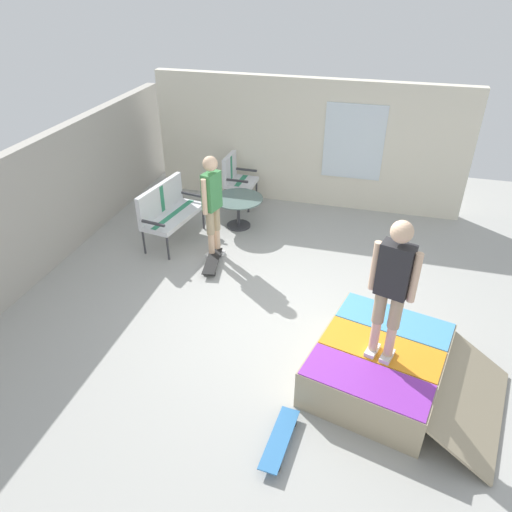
{
  "coord_description": "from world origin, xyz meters",
  "views": [
    {
      "loc": [
        -5.08,
        -0.92,
        4.21
      ],
      "look_at": [
        0.37,
        0.57,
        0.7
      ],
      "focal_mm": 33.44,
      "sensor_mm": 36.0,
      "label": 1
    }
  ],
  "objects_px": {
    "patio_chair_near_house": "(236,176)",
    "skateboard_spare": "(280,439)",
    "skate_ramp": "(381,365)",
    "patio_bench": "(167,208)",
    "patio_table": "(238,206)",
    "person_skater": "(393,283)",
    "person_watching": "(212,200)",
    "skateboard_by_bench": "(212,261)"
  },
  "relations": [
    {
      "from": "skateboard_by_bench",
      "to": "skateboard_spare",
      "type": "distance_m",
      "value": 3.49
    },
    {
      "from": "patio_table",
      "to": "skateboard_by_bench",
      "type": "relative_size",
      "value": 1.09
    },
    {
      "from": "skate_ramp",
      "to": "patio_bench",
      "type": "height_order",
      "value": "patio_bench"
    },
    {
      "from": "person_skater",
      "to": "patio_chair_near_house",
      "type": "bearing_deg",
      "value": 35.04
    },
    {
      "from": "skateboard_by_bench",
      "to": "patio_bench",
      "type": "bearing_deg",
      "value": 58.58
    },
    {
      "from": "patio_chair_near_house",
      "to": "skateboard_spare",
      "type": "height_order",
      "value": "patio_chair_near_house"
    },
    {
      "from": "patio_table",
      "to": "person_skater",
      "type": "bearing_deg",
      "value": -141.65
    },
    {
      "from": "skateboard_spare",
      "to": "person_skater",
      "type": "bearing_deg",
      "value": -40.47
    },
    {
      "from": "person_watching",
      "to": "person_skater",
      "type": "xyz_separation_m",
      "value": [
        -2.27,
        -2.75,
        0.46
      ]
    },
    {
      "from": "skate_ramp",
      "to": "patio_bench",
      "type": "distance_m",
      "value": 4.49
    },
    {
      "from": "person_skater",
      "to": "patio_table",
      "type": "bearing_deg",
      "value": 38.35
    },
    {
      "from": "patio_bench",
      "to": "person_skater",
      "type": "relative_size",
      "value": 0.8
    },
    {
      "from": "person_watching",
      "to": "skateboard_by_bench",
      "type": "bearing_deg",
      "value": -167.31
    },
    {
      "from": "patio_bench",
      "to": "person_watching",
      "type": "bearing_deg",
      "value": -108.01
    },
    {
      "from": "person_watching",
      "to": "patio_bench",
      "type": "bearing_deg",
      "value": 71.99
    },
    {
      "from": "patio_bench",
      "to": "person_watching",
      "type": "xyz_separation_m",
      "value": [
        -0.31,
        -0.94,
        0.4
      ]
    },
    {
      "from": "skate_ramp",
      "to": "patio_bench",
      "type": "relative_size",
      "value": 1.8
    },
    {
      "from": "patio_chair_near_house",
      "to": "skate_ramp",
      "type": "bearing_deg",
      "value": -143.73
    },
    {
      "from": "skateboard_by_bench",
      "to": "skate_ramp",
      "type": "bearing_deg",
      "value": -124.04
    },
    {
      "from": "patio_chair_near_house",
      "to": "person_watching",
      "type": "relative_size",
      "value": 0.59
    },
    {
      "from": "skate_ramp",
      "to": "person_skater",
      "type": "xyz_separation_m",
      "value": [
        -0.12,
        0.05,
        1.22
      ]
    },
    {
      "from": "skateboard_spare",
      "to": "person_watching",
      "type": "bearing_deg",
      "value": 29.43
    },
    {
      "from": "skateboard_spare",
      "to": "patio_bench",
      "type": "bearing_deg",
      "value": 37.84
    },
    {
      "from": "patio_table",
      "to": "skateboard_spare",
      "type": "distance_m",
      "value": 4.76
    },
    {
      "from": "person_skater",
      "to": "person_watching",
      "type": "bearing_deg",
      "value": 50.36
    },
    {
      "from": "skateboard_spare",
      "to": "skateboard_by_bench",
      "type": "bearing_deg",
      "value": 30.94
    },
    {
      "from": "skate_ramp",
      "to": "person_skater",
      "type": "bearing_deg",
      "value": 158.1
    },
    {
      "from": "patio_table",
      "to": "patio_bench",
      "type": "bearing_deg",
      "value": 127.68
    },
    {
      "from": "person_watching",
      "to": "person_skater",
      "type": "distance_m",
      "value": 3.59
    },
    {
      "from": "patio_bench",
      "to": "patio_chair_near_house",
      "type": "height_order",
      "value": "same"
    },
    {
      "from": "patio_bench",
      "to": "person_skater",
      "type": "height_order",
      "value": "person_skater"
    },
    {
      "from": "person_skater",
      "to": "skateboard_by_bench",
      "type": "distance_m",
      "value": 3.6
    },
    {
      "from": "skate_ramp",
      "to": "patio_chair_near_house",
      "type": "relative_size",
      "value": 2.32
    },
    {
      "from": "person_skater",
      "to": "skateboard_by_bench",
      "type": "bearing_deg",
      "value": 53.73
    },
    {
      "from": "person_watching",
      "to": "skateboard_spare",
      "type": "distance_m",
      "value": 3.91
    },
    {
      "from": "patio_chair_near_house",
      "to": "person_watching",
      "type": "bearing_deg",
      "value": -173.0
    },
    {
      "from": "person_skater",
      "to": "skateboard_spare",
      "type": "relative_size",
      "value": 2.03
    },
    {
      "from": "patio_bench",
      "to": "patio_chair_near_house",
      "type": "relative_size",
      "value": 1.29
    },
    {
      "from": "patio_bench",
      "to": "patio_table",
      "type": "distance_m",
      "value": 1.31
    },
    {
      "from": "skate_ramp",
      "to": "skateboard_spare",
      "type": "bearing_deg",
      "value": 141.16
    },
    {
      "from": "patio_chair_near_house",
      "to": "skateboard_spare",
      "type": "distance_m",
      "value": 5.72
    },
    {
      "from": "patio_bench",
      "to": "patio_table",
      "type": "bearing_deg",
      "value": -52.32
    }
  ]
}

